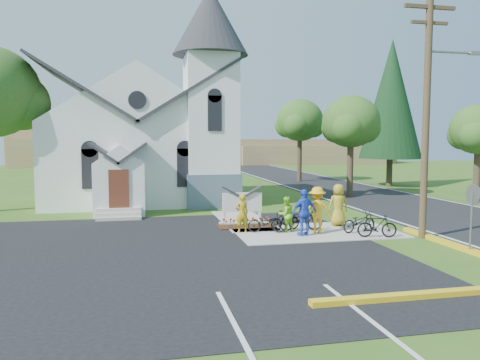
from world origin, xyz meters
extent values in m
plane|color=#355C1A|center=(0.00, 0.00, 0.00)|extent=(120.00, 120.00, 0.00)
cube|color=black|center=(-7.00, -2.00, 0.01)|extent=(20.00, 16.00, 0.02)
cube|color=black|center=(10.00, 15.00, 0.01)|extent=(8.00, 90.00, 0.02)
cube|color=#A19D91|center=(1.50, 0.50, 0.03)|extent=(7.00, 4.00, 0.05)
cube|color=white|center=(-6.00, 13.00, 2.50)|extent=(11.00, 9.00, 5.00)
cube|color=slate|center=(-1.70, 9.70, 1.00)|extent=(3.20, 3.20, 2.00)
cube|color=white|center=(-1.70, 9.70, 4.50)|extent=(3.00, 3.00, 9.00)
cone|color=#29292E|center=(-1.70, 9.70, 11.00)|extent=(4.50, 4.50, 4.00)
cube|color=white|center=(-7.00, 7.30, 1.40)|extent=(2.60, 2.40, 2.80)
cube|color=#5E2B1B|center=(-7.00, 6.07, 1.50)|extent=(1.00, 0.10, 2.00)
cube|color=#A19D91|center=(-1.20, 3.20, 0.05)|extent=(2.20, 0.40, 0.10)
cube|color=white|center=(-2.05, 3.20, 0.55)|extent=(0.12, 0.12, 1.00)
cube|color=white|center=(-0.35, 3.20, 0.55)|extent=(0.12, 0.12, 1.00)
cube|color=white|center=(-1.20, 3.20, 1.05)|extent=(1.90, 0.14, 0.90)
cube|color=#331A0E|center=(-1.20, 2.30, 0.04)|extent=(2.60, 1.10, 0.07)
cylinder|color=#4A3325|center=(5.30, -1.50, 5.00)|extent=(0.28, 0.28, 10.00)
cube|color=#4A3325|center=(5.30, -1.50, 9.20)|extent=(2.20, 0.14, 0.14)
cube|color=#4A3325|center=(5.30, -1.50, 8.60)|extent=(1.60, 0.12, 0.12)
cylinder|color=gray|center=(6.40, -1.50, 7.50)|extent=(2.20, 0.10, 0.10)
cube|color=gray|center=(7.40, -1.50, 7.50)|extent=(0.50, 0.22, 0.14)
cylinder|color=gray|center=(5.40, -4.20, 1.10)|extent=(0.07, 0.07, 2.20)
cylinder|color=#B21414|center=(5.45, -4.20, 2.10)|extent=(0.04, 0.76, 0.76)
cylinder|color=#37291E|center=(8.50, 12.00, 2.02)|extent=(0.44, 0.44, 4.05)
ellipsoid|color=#2C541C|center=(8.50, 12.00, 5.25)|extent=(4.00, 4.00, 3.60)
cylinder|color=#37291E|center=(9.00, 24.00, 2.25)|extent=(0.44, 0.44, 4.50)
ellipsoid|color=#2C541C|center=(9.00, 24.00, 5.82)|extent=(4.40, 4.40, 3.96)
cylinder|color=#37291E|center=(15.50, 8.00, 1.80)|extent=(0.44, 0.44, 3.60)
ellipsoid|color=#2C541C|center=(15.50, 8.00, 4.68)|extent=(3.60, 3.60, 3.24)
cylinder|color=#37291E|center=(15.00, 18.00, 1.20)|extent=(0.50, 0.50, 2.40)
cone|color=black|center=(15.00, 18.00, 7.40)|extent=(5.20, 5.20, 10.00)
cube|color=olive|center=(6.00, 56.00, 2.00)|extent=(60.00, 8.00, 4.00)
cube|color=olive|center=(-10.00, 58.00, 2.80)|extent=(30.00, 6.00, 5.60)
cube|color=olive|center=(22.00, 54.00, 1.50)|extent=(25.00, 6.00, 3.00)
imported|color=#B99715|center=(-1.70, 1.01, 0.87)|extent=(0.65, 0.47, 1.65)
imported|color=black|center=(-0.67, 0.71, 0.48)|extent=(1.73, 0.98, 0.86)
imported|color=#8DE72B|center=(0.18, 0.70, 0.81)|extent=(0.88, 0.77, 1.52)
imported|color=black|center=(0.26, 1.03, 0.50)|extent=(1.54, 0.81, 0.89)
imported|color=blue|center=(0.67, -0.23, 1.02)|extent=(1.21, 0.69, 1.94)
imported|color=black|center=(0.88, 0.79, 0.56)|extent=(1.98, 0.85, 1.01)
imported|color=yellow|center=(1.41, 0.21, 1.04)|extent=(1.34, 0.85, 1.97)
imported|color=black|center=(3.44, -1.20, 0.53)|extent=(1.66, 0.84, 0.96)
imported|color=#AE9320|center=(2.97, 1.55, 1.02)|extent=(0.98, 0.66, 1.94)
imported|color=black|center=(3.24, -0.02, 0.50)|extent=(1.80, 1.00, 0.89)
camera|label=1|loc=(-5.96, -18.33, 4.03)|focal=35.00mm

